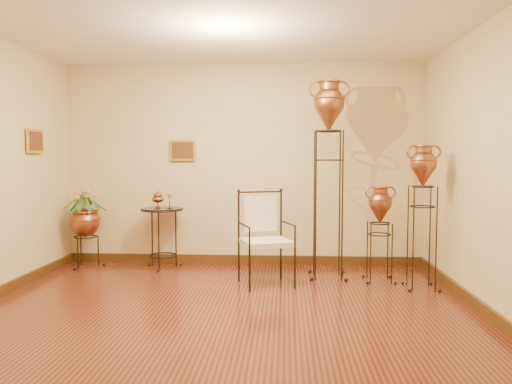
# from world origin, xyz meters

# --- Properties ---
(ground) EXTENTS (5.00, 5.00, 0.00)m
(ground) POSITION_xyz_m (0.00, 0.00, 0.00)
(ground) COLOR maroon
(ground) RESTS_ON ground
(room_shell) EXTENTS (5.02, 5.02, 2.81)m
(room_shell) POSITION_xyz_m (-0.01, 0.01, 1.73)
(room_shell) COLOR #CBB183
(room_shell) RESTS_ON ground
(amphora_tall) EXTENTS (0.58, 0.58, 2.47)m
(amphora_tall) POSITION_xyz_m (1.12, 1.74, 1.26)
(amphora_tall) COLOR black
(amphora_tall) RESTS_ON ground
(amphora_mid) EXTENTS (0.47, 0.47, 1.67)m
(amphora_mid) POSITION_xyz_m (2.15, 1.27, 0.84)
(amphora_mid) COLOR black
(amphora_mid) RESTS_ON ground
(amphora_short) EXTENTS (0.43, 0.43, 1.18)m
(amphora_short) POSITION_xyz_m (1.73, 1.58, 0.59)
(amphora_short) COLOR black
(amphora_short) RESTS_ON ground
(planter_urn) EXTENTS (0.69, 0.69, 1.20)m
(planter_urn) POSITION_xyz_m (-2.15, 2.15, 0.67)
(planter_urn) COLOR black
(planter_urn) RESTS_ON ground
(armchair) EXTENTS (0.78, 0.75, 1.11)m
(armchair) POSITION_xyz_m (0.37, 1.31, 0.55)
(armchair) COLOR black
(armchair) RESTS_ON ground
(side_table) EXTENTS (0.62, 0.62, 1.03)m
(side_table) POSITION_xyz_m (-1.08, 2.15, 0.43)
(side_table) COLOR black
(side_table) RESTS_ON ground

